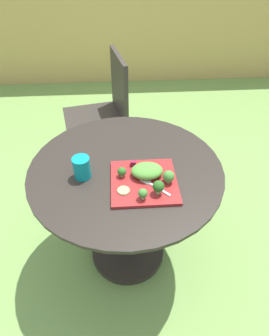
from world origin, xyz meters
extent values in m
plane|color=#70994C|center=(0.00, 0.00, 0.00)|extent=(12.00, 12.00, 0.00)
cube|color=tan|center=(0.00, 2.56, 0.74)|extent=(8.00, 0.08, 1.48)
cylinder|color=#28231E|center=(0.00, 0.00, 0.69)|extent=(0.91, 0.91, 0.02)
cylinder|color=#28231E|center=(0.00, 0.00, 0.36)|extent=(0.06, 0.06, 0.64)
cylinder|color=#28231E|center=(0.00, 0.00, 0.02)|extent=(0.44, 0.44, 0.04)
cube|color=#332D28|center=(-0.20, 0.88, 0.43)|extent=(0.52, 0.52, 0.03)
cube|color=#332D28|center=(-0.01, 0.92, 0.68)|extent=(0.11, 0.42, 0.45)
cylinder|color=#332D28|center=(-0.42, 1.02, 0.22)|extent=(0.02, 0.02, 0.43)
cylinder|color=#332D28|center=(-0.34, 0.67, 0.22)|extent=(0.02, 0.02, 0.43)
cylinder|color=#332D28|center=(-0.06, 1.09, 0.22)|extent=(0.02, 0.02, 0.43)
cylinder|color=#332D28|center=(0.01, 0.74, 0.22)|extent=(0.02, 0.02, 0.43)
cube|color=maroon|center=(0.08, -0.11, 0.71)|extent=(0.29, 0.29, 0.01)
cylinder|color=#0F8C93|center=(-0.19, -0.05, 0.75)|extent=(0.08, 0.08, 0.10)
cylinder|color=#0D777D|center=(-0.19, -0.05, 0.74)|extent=(0.07, 0.07, 0.07)
cube|color=silver|center=(0.14, -0.17, 0.72)|extent=(0.08, 0.08, 0.00)
cube|color=silver|center=(0.08, -0.12, 0.72)|extent=(0.05, 0.05, 0.00)
ellipsoid|color=#519338|center=(0.09, -0.08, 0.74)|extent=(0.14, 0.11, 0.05)
cylinder|color=#99B770|center=(0.06, -0.22, 0.72)|extent=(0.01, 0.01, 0.01)
sphere|color=#427F33|center=(0.06, -0.22, 0.75)|extent=(0.04, 0.04, 0.04)
cylinder|color=#99B770|center=(-0.02, -0.08, 0.72)|extent=(0.01, 0.01, 0.01)
sphere|color=#2D6623|center=(-0.02, -0.08, 0.74)|extent=(0.04, 0.04, 0.04)
cylinder|color=#99B770|center=(0.18, -0.13, 0.72)|extent=(0.02, 0.02, 0.01)
sphere|color=#427F33|center=(0.18, -0.13, 0.75)|extent=(0.05, 0.05, 0.05)
cylinder|color=#99B770|center=(0.13, -0.19, 0.73)|extent=(0.02, 0.02, 0.02)
sphere|color=#285B1E|center=(0.13, -0.19, 0.76)|extent=(0.05, 0.05, 0.05)
cylinder|color=#8EB766|center=(-0.02, -0.17, 0.72)|extent=(0.05, 0.05, 0.01)
cube|color=maroon|center=(0.03, -0.01, 0.73)|extent=(0.03, 0.02, 0.02)
camera|label=1|loc=(-0.03, -1.01, 1.57)|focal=30.62mm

